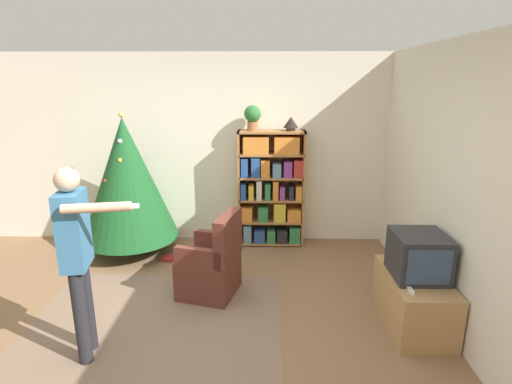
{
  "coord_description": "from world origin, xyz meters",
  "views": [
    {
      "loc": [
        0.63,
        -3.2,
        2.22
      ],
      "look_at": [
        0.55,
        1.02,
        1.05
      ],
      "focal_mm": 28.0,
      "sensor_mm": 36.0,
      "label": 1
    }
  ],
  "objects_px": {
    "armchair": "(212,266)",
    "standing_person": "(77,250)",
    "potted_plant": "(253,116)",
    "bookshelf": "(271,189)",
    "television": "(419,255)",
    "christmas_tree": "(127,180)",
    "table_lamp": "(291,123)"
  },
  "relations": [
    {
      "from": "bookshelf",
      "to": "potted_plant",
      "type": "bearing_deg",
      "value": 178.59
    },
    {
      "from": "television",
      "to": "armchair",
      "type": "relative_size",
      "value": 0.53
    },
    {
      "from": "armchair",
      "to": "potted_plant",
      "type": "bearing_deg",
      "value": 179.36
    },
    {
      "from": "television",
      "to": "armchair",
      "type": "bearing_deg",
      "value": 165.06
    },
    {
      "from": "christmas_tree",
      "to": "potted_plant",
      "type": "height_order",
      "value": "potted_plant"
    },
    {
      "from": "bookshelf",
      "to": "standing_person",
      "type": "height_order",
      "value": "standing_person"
    },
    {
      "from": "bookshelf",
      "to": "armchair",
      "type": "height_order",
      "value": "bookshelf"
    },
    {
      "from": "bookshelf",
      "to": "christmas_tree",
      "type": "bearing_deg",
      "value": -169.83
    },
    {
      "from": "potted_plant",
      "to": "standing_person",
      "type": "bearing_deg",
      "value": -118.13
    },
    {
      "from": "christmas_tree",
      "to": "potted_plant",
      "type": "distance_m",
      "value": 1.82
    },
    {
      "from": "potted_plant",
      "to": "table_lamp",
      "type": "height_order",
      "value": "potted_plant"
    },
    {
      "from": "armchair",
      "to": "television",
      "type": "bearing_deg",
      "value": 89.93
    },
    {
      "from": "bookshelf",
      "to": "television",
      "type": "distance_m",
      "value": 2.33
    },
    {
      "from": "christmas_tree",
      "to": "standing_person",
      "type": "relative_size",
      "value": 1.16
    },
    {
      "from": "television",
      "to": "potted_plant",
      "type": "height_order",
      "value": "potted_plant"
    },
    {
      "from": "bookshelf",
      "to": "potted_plant",
      "type": "xyz_separation_m",
      "value": [
        -0.26,
        0.01,
        0.98
      ]
    },
    {
      "from": "armchair",
      "to": "potted_plant",
      "type": "distance_m",
      "value": 2.08
    },
    {
      "from": "bookshelf",
      "to": "christmas_tree",
      "type": "height_order",
      "value": "christmas_tree"
    },
    {
      "from": "table_lamp",
      "to": "armchair",
      "type": "bearing_deg",
      "value": -122.32
    },
    {
      "from": "standing_person",
      "to": "table_lamp",
      "type": "distance_m",
      "value": 3.13
    },
    {
      "from": "standing_person",
      "to": "bookshelf",
      "type": "bearing_deg",
      "value": 137.37
    },
    {
      "from": "armchair",
      "to": "christmas_tree",
      "type": "bearing_deg",
      "value": -116.72
    },
    {
      "from": "television",
      "to": "table_lamp",
      "type": "height_order",
      "value": "table_lamp"
    },
    {
      "from": "standing_person",
      "to": "potted_plant",
      "type": "bearing_deg",
      "value": 141.9
    },
    {
      "from": "television",
      "to": "christmas_tree",
      "type": "relative_size",
      "value": 0.26
    },
    {
      "from": "christmas_tree",
      "to": "potted_plant",
      "type": "xyz_separation_m",
      "value": [
        1.61,
        0.34,
        0.78
      ]
    },
    {
      "from": "armchair",
      "to": "standing_person",
      "type": "bearing_deg",
      "value": -26.85
    },
    {
      "from": "standing_person",
      "to": "table_lamp",
      "type": "relative_size",
      "value": 8.05
    },
    {
      "from": "bookshelf",
      "to": "potted_plant",
      "type": "relative_size",
      "value": 4.85
    },
    {
      "from": "christmas_tree",
      "to": "potted_plant",
      "type": "relative_size",
      "value": 5.66
    },
    {
      "from": "television",
      "to": "armchair",
      "type": "xyz_separation_m",
      "value": [
        -1.95,
        0.52,
        -0.38
      ]
    },
    {
      "from": "bookshelf",
      "to": "christmas_tree",
      "type": "relative_size",
      "value": 0.86
    }
  ]
}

